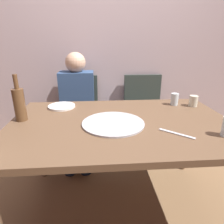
% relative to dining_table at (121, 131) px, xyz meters
% --- Properties ---
extents(ground_plane, '(8.00, 8.00, 0.00)m').
position_rel_dining_table_xyz_m(ground_plane, '(0.00, 0.00, -0.68)').
color(ground_plane, brown).
extents(back_wall, '(6.00, 0.10, 2.60)m').
position_rel_dining_table_xyz_m(back_wall, '(0.00, 1.13, 0.62)').
color(back_wall, '#B29EA3').
rests_on(back_wall, ground_plane).
extents(dining_table, '(1.55, 1.01, 0.75)m').
position_rel_dining_table_xyz_m(dining_table, '(0.00, 0.00, 0.00)').
color(dining_table, brown).
rests_on(dining_table, ground_plane).
extents(pizza_tray, '(0.42, 0.42, 0.01)m').
position_rel_dining_table_xyz_m(pizza_tray, '(-0.06, -0.04, 0.08)').
color(pizza_tray, '#ADADB2').
rests_on(pizza_tray, dining_table).
extents(beer_bottle, '(0.08, 0.08, 0.32)m').
position_rel_dining_table_xyz_m(beer_bottle, '(-0.70, 0.07, 0.19)').
color(beer_bottle, brown).
rests_on(beer_bottle, dining_table).
extents(tumbler_far, '(0.07, 0.07, 0.09)m').
position_rel_dining_table_xyz_m(tumbler_far, '(0.65, 0.28, 0.12)').
color(tumbler_far, beige).
rests_on(tumbler_far, dining_table).
extents(wine_glass, '(0.06, 0.06, 0.10)m').
position_rel_dining_table_xyz_m(wine_glass, '(0.50, 0.33, 0.12)').
color(wine_glass, silver).
rests_on(wine_glass, dining_table).
extents(plate_stack, '(0.22, 0.22, 0.02)m').
position_rel_dining_table_xyz_m(plate_stack, '(-0.46, 0.34, 0.08)').
color(plate_stack, white).
rests_on(plate_stack, dining_table).
extents(table_knife, '(0.18, 0.16, 0.01)m').
position_rel_dining_table_xyz_m(table_knife, '(0.31, -0.23, 0.08)').
color(table_knife, '#B7B7BC').
rests_on(table_knife, dining_table).
extents(chair_left, '(0.44, 0.44, 0.90)m').
position_rel_dining_table_xyz_m(chair_left, '(-0.38, 0.90, -0.16)').
color(chair_left, '#2D3833').
rests_on(chair_left, ground_plane).
extents(chair_right, '(0.44, 0.44, 0.90)m').
position_rel_dining_table_xyz_m(chair_right, '(0.38, 0.90, -0.16)').
color(chair_right, '#2D3833').
rests_on(chair_right, ground_plane).
extents(guest_in_sweater, '(0.36, 0.56, 1.17)m').
position_rel_dining_table_xyz_m(guest_in_sweater, '(-0.38, 0.75, -0.03)').
color(guest_in_sweater, navy).
rests_on(guest_in_sweater, ground_plane).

